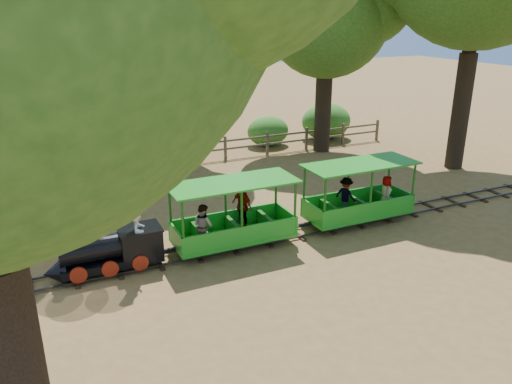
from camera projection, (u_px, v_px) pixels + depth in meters
name	position (u px, v px, depth m)	size (l,w,h in m)	color
ground	(296.00, 234.00, 14.24)	(90.00, 90.00, 0.00)	olive
track	(296.00, 232.00, 14.22)	(22.00, 1.00, 0.10)	#3F3D3A
locomotive	(97.00, 203.00, 11.58)	(2.80, 1.32, 3.22)	black
carriage_front	(230.00, 221.00, 13.20)	(3.38, 1.47, 1.76)	#20901F
carriage_rear	(359.00, 199.00, 14.82)	(3.38, 1.38, 1.76)	#20901F
oak_ne	(326.00, 6.00, 20.74)	(6.74, 5.93, 8.62)	#2D2116
fence	(203.00, 149.00, 20.86)	(18.10, 0.10, 1.00)	brown
shrub_west	(11.00, 157.00, 19.03)	(2.21, 1.70, 1.53)	#2D6B1E
shrub_mid_w	(111.00, 141.00, 20.46)	(2.79, 2.15, 1.93)	#2D6B1E
shrub_mid_e	(268.00, 131.00, 23.38)	(2.01, 1.55, 1.39)	#2D6B1E
shrub_east	(326.00, 121.00, 24.58)	(2.54, 1.95, 1.76)	#2D6B1E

